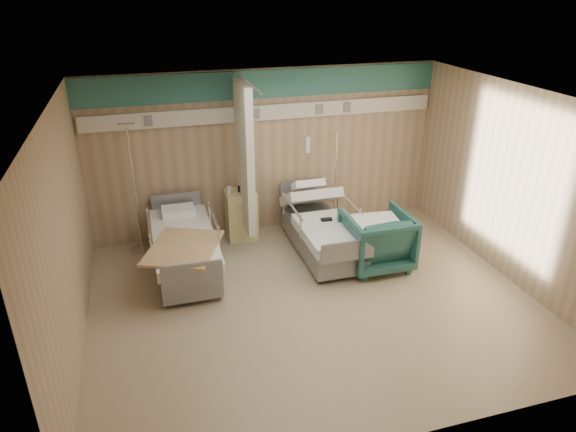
{
  "coord_description": "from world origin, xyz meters",
  "views": [
    {
      "loc": [
        -2.02,
        -5.68,
        4.07
      ],
      "look_at": [
        -0.18,
        0.6,
        1.06
      ],
      "focal_mm": 32.0,
      "sensor_mm": 36.0,
      "label": 1
    }
  ],
  "objects_px": {
    "bed_left": "(185,253)",
    "iv_stand_right": "(334,209)",
    "bedside_cabinet": "(241,215)",
    "iv_stand_left": "(140,226)",
    "bed_right": "(322,235)",
    "visitor_armchair": "(376,240)"
  },
  "relations": [
    {
      "from": "bed_left",
      "to": "iv_stand_right",
      "type": "distance_m",
      "value": 2.81
    },
    {
      "from": "bedside_cabinet",
      "to": "iv_stand_left",
      "type": "xyz_separation_m",
      "value": [
        -1.68,
        0.01,
        0.01
      ]
    },
    {
      "from": "bed_left",
      "to": "iv_stand_left",
      "type": "bearing_deg",
      "value": 124.72
    },
    {
      "from": "bed_right",
      "to": "bedside_cabinet",
      "type": "xyz_separation_m",
      "value": [
        -1.15,
        0.9,
        0.11
      ]
    },
    {
      "from": "visitor_armchair",
      "to": "iv_stand_left",
      "type": "bearing_deg",
      "value": -24.07
    },
    {
      "from": "bed_right",
      "to": "bed_left",
      "type": "distance_m",
      "value": 2.2
    },
    {
      "from": "bedside_cabinet",
      "to": "iv_stand_left",
      "type": "distance_m",
      "value": 1.68
    },
    {
      "from": "iv_stand_right",
      "to": "iv_stand_left",
      "type": "distance_m",
      "value": 3.33
    },
    {
      "from": "iv_stand_right",
      "to": "bed_left",
      "type": "bearing_deg",
      "value": -163.73
    },
    {
      "from": "bed_right",
      "to": "iv_stand_left",
      "type": "height_order",
      "value": "iv_stand_left"
    },
    {
      "from": "bed_left",
      "to": "iv_stand_right",
      "type": "relative_size",
      "value": 1.2
    },
    {
      "from": "bed_left",
      "to": "iv_stand_left",
      "type": "xyz_separation_m",
      "value": [
        -0.63,
        0.91,
        0.12
      ]
    },
    {
      "from": "visitor_armchair",
      "to": "iv_stand_left",
      "type": "distance_m",
      "value": 3.81
    },
    {
      "from": "bed_right",
      "to": "bedside_cabinet",
      "type": "relative_size",
      "value": 2.54
    },
    {
      "from": "bedside_cabinet",
      "to": "iv_stand_left",
      "type": "bearing_deg",
      "value": 179.77
    },
    {
      "from": "bedside_cabinet",
      "to": "visitor_armchair",
      "type": "height_order",
      "value": "visitor_armchair"
    },
    {
      "from": "visitor_armchair",
      "to": "iv_stand_right",
      "type": "xyz_separation_m",
      "value": [
        -0.15,
        1.43,
        -0.08
      ]
    },
    {
      "from": "bed_left",
      "to": "visitor_armchair",
      "type": "height_order",
      "value": "visitor_armchair"
    },
    {
      "from": "iv_stand_left",
      "to": "bedside_cabinet",
      "type": "bearing_deg",
      "value": -0.23
    },
    {
      "from": "bed_left",
      "to": "bedside_cabinet",
      "type": "height_order",
      "value": "bedside_cabinet"
    },
    {
      "from": "visitor_armchair",
      "to": "iv_stand_right",
      "type": "bearing_deg",
      "value": -84.05
    },
    {
      "from": "bed_left",
      "to": "visitor_armchair",
      "type": "bearing_deg",
      "value": -12.76
    }
  ]
}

